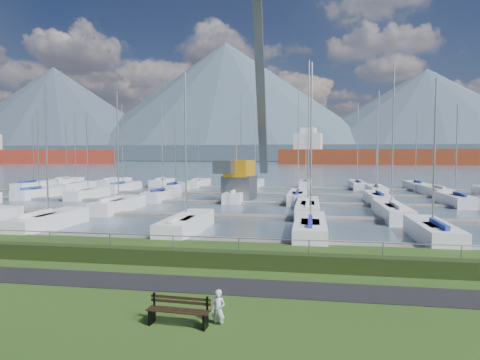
# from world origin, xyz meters

# --- Properties ---
(path) EXTENTS (160.00, 2.00, 0.04)m
(path) POSITION_xyz_m (0.00, -3.00, 0.01)
(path) COLOR black
(path) RESTS_ON grass
(water) EXTENTS (800.00, 540.00, 0.20)m
(water) POSITION_xyz_m (0.00, 260.00, -0.40)
(water) COLOR #485A69
(hedge) EXTENTS (80.00, 0.70, 0.70)m
(hedge) POSITION_xyz_m (0.00, -0.40, 0.35)
(hedge) COLOR black
(hedge) RESTS_ON grass
(fence) EXTENTS (80.00, 0.04, 0.04)m
(fence) POSITION_xyz_m (0.00, 0.00, 1.20)
(fence) COLOR gray
(fence) RESTS_ON grass
(foothill) EXTENTS (900.00, 80.00, 12.00)m
(foothill) POSITION_xyz_m (0.00, 330.00, 6.00)
(foothill) COLOR #3D4E5A
(foothill) RESTS_ON water
(mountains) EXTENTS (1190.00, 360.00, 115.00)m
(mountains) POSITION_xyz_m (7.35, 404.62, 46.68)
(mountains) COLOR #3E475B
(mountains) RESTS_ON water
(docks) EXTENTS (90.00, 41.60, 0.25)m
(docks) POSITION_xyz_m (0.00, 26.00, -0.22)
(docks) COLOR slate
(docks) RESTS_ON water
(bench_right) EXTENTS (1.82, 0.53, 0.85)m
(bench_right) POSITION_xyz_m (1.43, -6.72, 0.42)
(bench_right) COLOR black
(bench_right) RESTS_ON grass
(person) EXTENTS (0.47, 0.37, 1.15)m
(person) POSITION_xyz_m (2.52, -6.47, 0.57)
(person) COLOR silver
(person) RESTS_ON grass
(crane) EXTENTS (4.82, 13.35, 22.35)m
(crane) POSITION_xyz_m (-2.37, 29.40, 5.33)
(crane) COLOR #5B5D62
(crane) RESTS_ON water
(cargo_ship_west) EXTENTS (82.96, 38.49, 21.50)m
(cargo_ship_west) POSITION_xyz_m (-148.15, 193.96, 3.74)
(cargo_ship_west) COLOR maroon
(cargo_ship_west) RESTS_ON water
(cargo_ship_mid) EXTENTS (98.51, 27.44, 21.50)m
(cargo_ship_mid) POSITION_xyz_m (32.15, 210.59, 3.56)
(cargo_ship_mid) COLOR maroon
(cargo_ship_mid) RESTS_ON water
(sailboat_fleet) EXTENTS (75.70, 49.86, 13.61)m
(sailboat_fleet) POSITION_xyz_m (-1.75, 28.95, 5.47)
(sailboat_fleet) COLOR navy
(sailboat_fleet) RESTS_ON water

